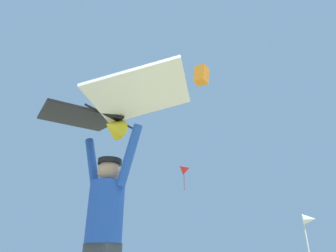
{
  "coord_description": "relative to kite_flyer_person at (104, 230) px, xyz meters",
  "views": [
    {
      "loc": [
        1.35,
        -2.57,
        0.71
      ],
      "look_at": [
        -0.31,
        1.33,
        2.63
      ],
      "focal_mm": 30.91,
      "sensor_mm": 36.0,
      "label": 1
    }
  ],
  "objects": [
    {
      "name": "distant_kite_orange_low_right",
      "position": [
        -3.08,
        15.12,
        12.07
      ],
      "size": [
        1.1,
        1.02,
        1.44
      ],
      "color": "orange"
    },
    {
      "name": "marker_flag",
      "position": [
        1.93,
        5.58,
        0.49
      ],
      "size": [
        0.3,
        0.24,
        1.65
      ],
      "color": "silver",
      "rests_on": "ground"
    },
    {
      "name": "distant_kite_yellow_mid_left",
      "position": [
        -11.23,
        26.99,
        20.11
      ],
      "size": [
        0.68,
        0.72,
        0.34
      ],
      "color": "yellow"
    },
    {
      "name": "distant_kite_red_overhead_distant",
      "position": [
        -8.4,
        25.6,
        8.03
      ],
      "size": [
        1.46,
        1.48,
        2.69
      ],
      "color": "red"
    },
    {
      "name": "kite_flyer_person",
      "position": [
        0.0,
        0.0,
        0.0
      ],
      "size": [
        0.81,
        0.4,
        1.92
      ],
      "color": "#424751",
      "rests_on": "ground"
    },
    {
      "name": "held_stunt_kite",
      "position": [
        -0.02,
        -0.09,
        1.2
      ],
      "size": [
        2.07,
        1.28,
        0.43
      ],
      "color": "black"
    }
  ]
}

